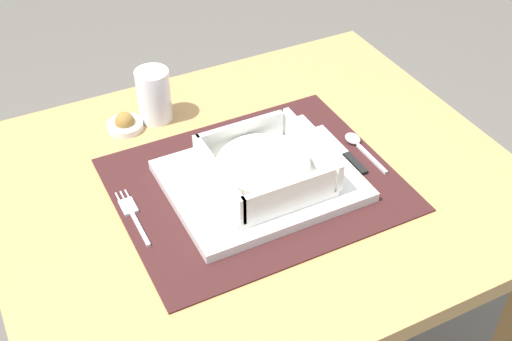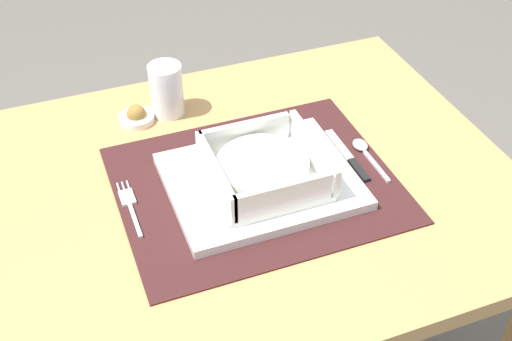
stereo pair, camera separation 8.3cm
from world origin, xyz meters
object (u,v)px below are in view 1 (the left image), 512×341
(porridge_bowl, at_px, (266,168))
(fork, at_px, (132,213))
(butter_knife, at_px, (344,152))
(drinking_glass, at_px, (154,97))
(condiment_saucer, at_px, (125,124))
(dining_table, at_px, (255,231))
(spoon, at_px, (357,143))

(porridge_bowl, distance_m, fork, 0.22)
(porridge_bowl, bearing_deg, butter_knife, 5.68)
(drinking_glass, distance_m, condiment_saucer, 0.07)
(dining_table, relative_size, drinking_glass, 8.58)
(dining_table, xyz_separation_m, butter_knife, (0.16, -0.01, 0.12))
(dining_table, bearing_deg, fork, 178.10)
(porridge_bowl, xyz_separation_m, butter_knife, (0.16, 0.02, -0.03))
(dining_table, height_order, drinking_glass, drinking_glass)
(fork, xyz_separation_m, condiment_saucer, (0.06, 0.22, 0.00))
(dining_table, relative_size, butter_knife, 5.78)
(spoon, bearing_deg, porridge_bowl, -173.15)
(butter_knife, height_order, drinking_glass, drinking_glass)
(porridge_bowl, bearing_deg, fork, 170.48)
(dining_table, xyz_separation_m, drinking_glass, (-0.08, 0.23, 0.16))
(porridge_bowl, xyz_separation_m, fork, (-0.21, 0.04, -0.04))
(butter_knife, xyz_separation_m, drinking_glass, (-0.24, 0.24, 0.04))
(fork, relative_size, butter_knife, 0.91)
(spoon, height_order, drinking_glass, drinking_glass)
(porridge_bowl, bearing_deg, spoon, 7.87)
(fork, relative_size, condiment_saucer, 2.06)
(fork, bearing_deg, butter_knife, -5.10)
(fork, xyz_separation_m, drinking_glass, (0.12, 0.22, 0.04))
(drinking_glass, bearing_deg, porridge_bowl, -71.36)
(condiment_saucer, bearing_deg, drinking_glass, 6.04)
(fork, height_order, spoon, spoon)
(spoon, bearing_deg, drinking_glass, 138.65)
(porridge_bowl, bearing_deg, drinking_glass, 108.64)
(porridge_bowl, relative_size, spoon, 1.49)
(fork, distance_m, condiment_saucer, 0.23)
(porridge_bowl, distance_m, drinking_glass, 0.27)
(dining_table, xyz_separation_m, porridge_bowl, (0.00, -0.03, 0.16))
(butter_knife, height_order, condiment_saucer, condiment_saucer)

